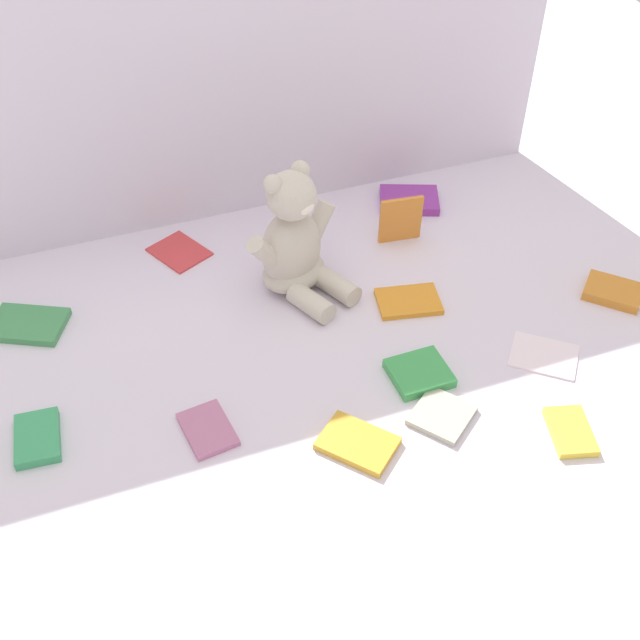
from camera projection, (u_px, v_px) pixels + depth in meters
name	position (u px, v px, depth m)	size (l,w,h in m)	color
ground_plane	(297.00, 326.00, 1.54)	(3.20, 3.20, 0.00)	silver
backdrop_drape	(225.00, 65.00, 1.60)	(1.44, 0.03, 0.68)	silver
teddy_bear	(294.00, 245.00, 1.57)	(0.22, 0.23, 0.26)	beige
book_case_0	(401.00, 220.00, 1.70)	(0.09, 0.01, 0.11)	orange
book_case_1	(408.00, 301.00, 1.58)	(0.09, 0.12, 0.01)	orange
book_case_2	(570.00, 431.00, 1.34)	(0.07, 0.10, 0.01)	yellow
book_case_3	(442.00, 415.00, 1.37)	(0.09, 0.10, 0.01)	#A6A692
book_case_4	(28.00, 324.00, 1.53)	(0.10, 0.14, 0.01)	#3F8C50
book_case_5	(179.00, 251.00, 1.70)	(0.09, 0.12, 0.01)	#CF3A3D
book_case_6	(419.00, 373.00, 1.44)	(0.09, 0.10, 0.02)	green
book_case_7	(37.00, 438.00, 1.33)	(0.07, 0.11, 0.02)	#389D62
book_case_8	(409.00, 200.00, 1.83)	(0.10, 0.13, 0.02)	purple
book_case_9	(613.00, 292.00, 1.60)	(0.08, 0.11, 0.02)	orange
book_case_10	(208.00, 429.00, 1.35)	(0.08, 0.11, 0.01)	#B46891
book_case_11	(360.00, 443.00, 1.32)	(0.09, 0.12, 0.01)	gold
book_case_12	(544.00, 355.00, 1.48)	(0.09, 0.12, 0.01)	white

